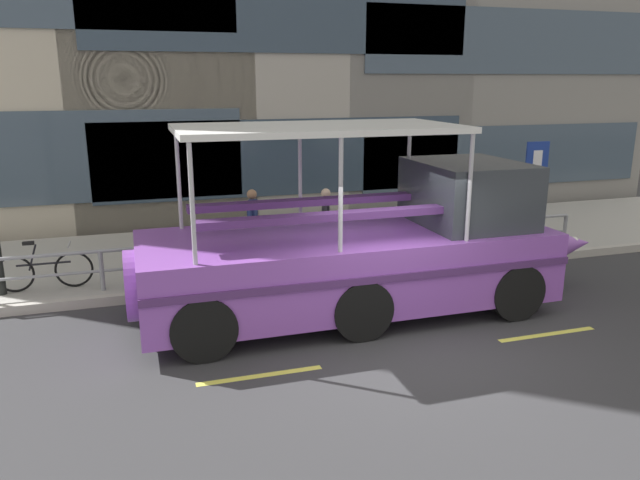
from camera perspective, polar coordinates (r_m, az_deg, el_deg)
The scene contains 11 objects.
ground_plane at distance 9.91m, azimuth 7.65°, elevation -9.42°, with size 120.00×120.00×0.00m, color #333335.
sidewalk at distance 14.83m, azimuth -1.44°, elevation -0.62°, with size 32.00×4.80×0.18m, color #A8A59E.
curb_edge at distance 12.56m, azimuth 1.70°, elevation -3.52°, with size 32.00×0.18×0.18m, color #B2ADA3.
lane_centreline at distance 9.52m, azimuth 8.88°, elevation -10.51°, with size 25.80×0.12×0.01m.
curb_guardrail at distance 12.56m, azimuth -0.62°, elevation -0.48°, with size 12.61×0.09×0.80m.
parking_sign at distance 15.07m, azimuth 19.58°, elevation 5.71°, with size 0.60×0.12×2.50m.
leaned_bicycle at distance 12.59m, azimuth -24.52°, elevation -2.63°, with size 1.74×0.46×0.96m.
duck_tour_boat at distance 10.83m, azimuth 5.21°, elevation -0.96°, with size 8.93×2.66×3.33m.
pedestrian_near_bow at distance 15.17m, azimuth 11.84°, elevation 3.91°, with size 0.47×0.32×1.77m.
pedestrian_mid_left at distance 13.51m, azimuth 0.54°, elevation 2.31°, with size 0.26×0.42×1.55m.
pedestrian_mid_right at distance 13.30m, azimuth -6.37°, elevation 2.10°, with size 0.28×0.42×1.58m.
Camera 1 is at (-3.92, -8.15, 4.05)m, focal length 33.99 mm.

